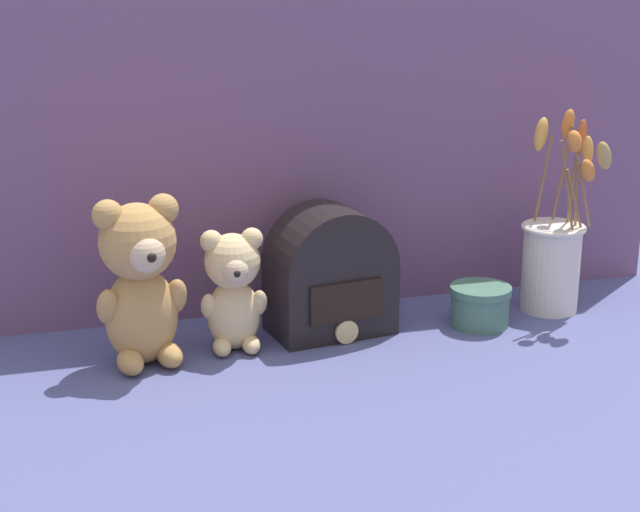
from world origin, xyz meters
TOP-DOWN VIEW (x-y plane):
  - ground_plane at (0.00, 0.00)m, footprint 4.00×4.00m
  - backdrop_wall at (0.00, 0.17)m, footprint 1.34×0.02m
  - teddy_bear_large at (-0.28, -0.01)m, footprint 0.14×0.13m
  - teddy_bear_medium at (-0.14, 0.01)m, footprint 0.10×0.10m
  - flower_vase at (0.42, 0.03)m, footprint 0.12×0.15m
  - vintage_radio at (0.02, 0.04)m, footprint 0.21×0.14m
  - decorative_tin_tall at (0.27, 0.00)m, footprint 0.10×0.10m

SIDE VIEW (x-z plane):
  - ground_plane at x=0.00m, z-range 0.00..0.00m
  - decorative_tin_tall at x=0.27m, z-range 0.00..0.07m
  - vintage_radio at x=0.02m, z-range -0.01..0.20m
  - teddy_bear_medium at x=-0.14m, z-range 0.00..0.20m
  - flower_vase at x=0.42m, z-range -0.07..0.27m
  - teddy_bear_large at x=-0.28m, z-range 0.01..0.26m
  - backdrop_wall at x=0.00m, z-range 0.00..0.59m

